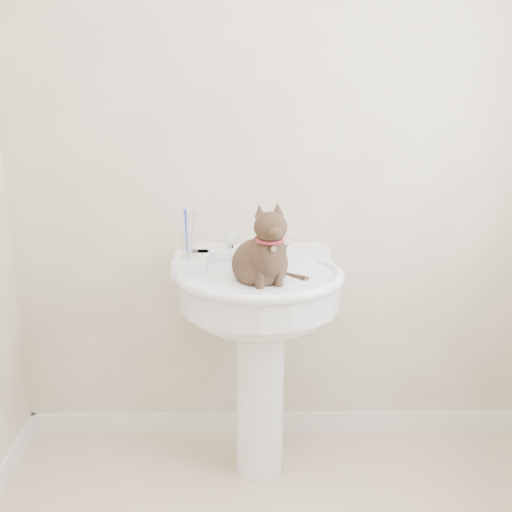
{
  "coord_description": "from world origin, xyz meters",
  "views": [
    {
      "loc": [
        -0.11,
        -1.46,
        1.62
      ],
      "look_at": [
        -0.09,
        0.77,
        0.93
      ],
      "focal_mm": 45.0,
      "sensor_mm": 36.0,
      "label": 1
    }
  ],
  "objects": [
    {
      "name": "toothbrush_cup",
      "position": [
        -0.34,
        0.87,
        0.94
      ],
      "size": [
        0.07,
        0.07,
        0.19
      ],
      "rotation": [
        0.0,
        0.0,
        0.02
      ],
      "color": "silver",
      "rests_on": "pedestal_sink"
    },
    {
      "name": "wall_back",
      "position": [
        0.0,
        1.1,
        1.25
      ],
      "size": [
        2.2,
        0.0,
        2.5
      ],
      "primitive_type": null,
      "color": "beige",
      "rests_on": "ground"
    },
    {
      "name": "baseboard_back",
      "position": [
        0.0,
        1.09,
        0.04
      ],
      "size": [
        2.2,
        0.02,
        0.09
      ],
      "primitive_type": "cube",
      "color": "white",
      "rests_on": "floor"
    },
    {
      "name": "soap_bar",
      "position": [
        0.01,
        1.06,
        0.91
      ],
      "size": [
        0.1,
        0.07,
        0.03
      ],
      "primitive_type": "cube",
      "rotation": [
        0.0,
        0.0,
        -0.11
      ],
      "color": "red",
      "rests_on": "pedestal_sink"
    },
    {
      "name": "faucet",
      "position": [
        -0.07,
        0.97,
        0.94
      ],
      "size": [
        0.28,
        0.12,
        0.14
      ],
      "color": "silver",
      "rests_on": "pedestal_sink"
    },
    {
      "name": "pedestal_sink",
      "position": [
        -0.08,
        0.81,
        0.7
      ],
      "size": [
        0.65,
        0.64,
        0.89
      ],
      "color": "white",
      "rests_on": "floor"
    },
    {
      "name": "cat",
      "position": [
        -0.07,
        0.73,
        0.94
      ],
      "size": [
        0.23,
        0.28,
        0.42
      ],
      "rotation": [
        0.0,
        0.0,
        0.31
      ],
      "color": "#503826",
      "rests_on": "pedestal_sink"
    }
  ]
}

